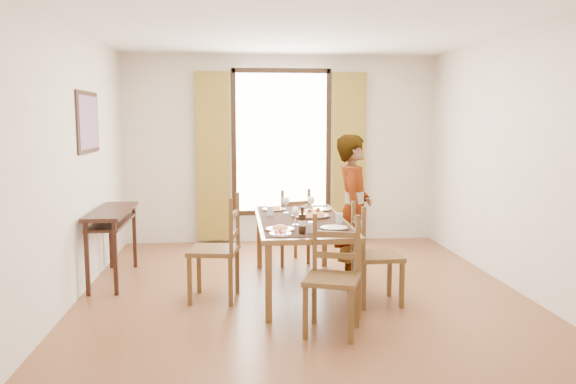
{
  "coord_description": "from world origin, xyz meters",
  "views": [
    {
      "loc": [
        -0.67,
        -5.63,
        1.78
      ],
      "look_at": [
        -0.1,
        0.37,
        1.0
      ],
      "focal_mm": 35.0,
      "sensor_mm": 36.0,
      "label": 1
    }
  ],
  "objects": [
    {
      "name": "plate_ne",
      "position": [
        0.29,
        0.59,
        0.78
      ],
      "size": [
        0.27,
        0.27,
        0.05
      ],
      "primitive_type": null,
      "color": "silver",
      "rests_on": "dining_table"
    },
    {
      "name": "wine_bottle",
      "position": [
        -0.07,
        -0.7,
        0.88
      ],
      "size": [
        0.07,
        0.07,
        0.25
      ],
      "primitive_type": null,
      "color": "black",
      "rests_on": "dining_table"
    },
    {
      "name": "ground",
      "position": [
        0.0,
        0.0,
        0.0
      ],
      "size": [
        5.0,
        5.0,
        0.0
      ],
      "primitive_type": "plane",
      "color": "#54321A",
      "rests_on": "ground"
    },
    {
      "name": "wine_glass_c",
      "position": [
        -0.12,
        0.44,
        0.85
      ],
      "size": [
        0.08,
        0.08,
        0.18
      ],
      "primitive_type": null,
      "color": "white",
      "rests_on": "dining_table"
    },
    {
      "name": "room_shell",
      "position": [
        -0.0,
        0.13,
        1.54
      ],
      "size": [
        4.6,
        5.1,
        2.74
      ],
      "color": "beige",
      "rests_on": "ground"
    },
    {
      "name": "plate_se",
      "position": [
        0.26,
        -0.51,
        0.78
      ],
      "size": [
        0.27,
        0.27,
        0.05
      ],
      "primitive_type": null,
      "color": "silver",
      "rests_on": "dining_table"
    },
    {
      "name": "plate_sw",
      "position": [
        -0.26,
        -0.52,
        0.78
      ],
      "size": [
        0.27,
        0.27,
        0.05
      ],
      "primitive_type": null,
      "color": "silver",
      "rests_on": "dining_table"
    },
    {
      "name": "tumbler_a",
      "position": [
        0.36,
        -0.21,
        0.81
      ],
      "size": [
        0.07,
        0.07,
        0.1
      ],
      "primitive_type": "cylinder",
      "color": "silver",
      "rests_on": "dining_table"
    },
    {
      "name": "chair_south",
      "position": [
        0.13,
        -1.14,
        0.46
      ],
      "size": [
        0.55,
        0.55,
        0.98
      ],
      "rotation": [
        0.0,
        0.0,
        -0.34
      ],
      "color": "brown",
      "rests_on": "ground"
    },
    {
      "name": "tumbler_c",
      "position": [
        0.02,
        -0.66,
        0.81
      ],
      "size": [
        0.07,
        0.07,
        0.1
      ],
      "primitive_type": "cylinder",
      "color": "silver",
      "rests_on": "dining_table"
    },
    {
      "name": "chair_north",
      "position": [
        0.0,
        1.18,
        0.44
      ],
      "size": [
        0.53,
        0.53,
        0.94
      ],
      "rotation": [
        0.0,
        0.0,
        3.49
      ],
      "color": "brown",
      "rests_on": "ground"
    },
    {
      "name": "man",
      "position": [
        0.58,
        0.18,
        0.81
      ],
      "size": [
        0.79,
        0.69,
        1.63
      ],
      "primitive_type": "imported",
      "rotation": [
        0.0,
        0.0,
        1.31
      ],
      "color": "gray",
      "rests_on": "ground"
    },
    {
      "name": "pasta_platter",
      "position": [
        0.12,
        0.17,
        0.81
      ],
      "size": [
        0.4,
        0.4,
        0.1
      ],
      "primitive_type": null,
      "color": "red",
      "rests_on": "dining_table"
    },
    {
      "name": "dining_table",
      "position": [
        0.01,
        0.06,
        0.69
      ],
      "size": [
        0.91,
        1.96,
        0.76
      ],
      "color": "brown",
      "rests_on": "ground"
    },
    {
      "name": "chair_west",
      "position": [
        -0.85,
        -0.18,
        0.49
      ],
      "size": [
        0.53,
        0.53,
        1.05
      ],
      "rotation": [
        0.0,
        0.0,
        -1.74
      ],
      "color": "brown",
      "rests_on": "ground"
    },
    {
      "name": "wine_glass_a",
      "position": [
        -0.09,
        -0.28,
        0.85
      ],
      "size": [
        0.08,
        0.08,
        0.18
      ],
      "primitive_type": null,
      "color": "white",
      "rests_on": "dining_table"
    },
    {
      "name": "console_table",
      "position": [
        -2.03,
        0.6,
        0.68
      ],
      "size": [
        0.38,
        1.2,
        0.8
      ],
      "color": "black",
      "rests_on": "ground"
    },
    {
      "name": "chair_east",
      "position": [
        0.66,
        -0.44,
        0.46
      ],
      "size": [
        0.45,
        0.45,
        0.98
      ],
      "rotation": [
        0.0,
        0.0,
        1.62
      ],
      "color": "brown",
      "rests_on": "ground"
    },
    {
      "name": "wine_glass_b",
      "position": [
        0.16,
        0.47,
        0.85
      ],
      "size": [
        0.08,
        0.08,
        0.18
      ],
      "primitive_type": null,
      "color": "white",
      "rests_on": "dining_table"
    },
    {
      "name": "tumbler_b",
      "position": [
        -0.3,
        0.33,
        0.81
      ],
      "size": [
        0.07,
        0.07,
        0.1
      ],
      "primitive_type": "cylinder",
      "color": "silver",
      "rests_on": "dining_table"
    },
    {
      "name": "plate_nw",
      "position": [
        -0.23,
        0.65,
        0.78
      ],
      "size": [
        0.27,
        0.27,
        0.05
      ],
      "primitive_type": null,
      "color": "silver",
      "rests_on": "dining_table"
    },
    {
      "name": "caprese_plate",
      "position": [
        -0.27,
        -0.72,
        0.78
      ],
      "size": [
        0.2,
        0.2,
        0.04
      ],
      "primitive_type": null,
      "color": "silver",
      "rests_on": "dining_table"
    }
  ]
}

